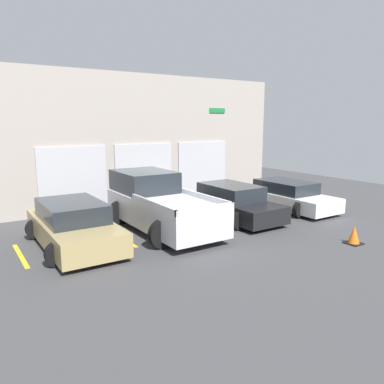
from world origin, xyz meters
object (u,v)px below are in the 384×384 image
at_px(pickup_truck, 158,204).
at_px(traffic_cone, 354,236).
at_px(van_right, 232,203).
at_px(sedan_white, 287,196).
at_px(sedan_side, 73,226).

distance_m(pickup_truck, traffic_cone, 6.29).
relative_size(van_right, traffic_cone, 7.80).
distance_m(pickup_truck, van_right, 3.00).
xyz_separation_m(pickup_truck, van_right, (2.97, -0.29, -0.27)).
distance_m(sedan_white, van_right, 2.97).
xyz_separation_m(pickup_truck, traffic_cone, (4.16, -4.67, -0.63)).
bearing_deg(sedan_white, van_right, 179.99).
relative_size(sedan_white, sedan_side, 1.00).
bearing_deg(sedan_side, sedan_white, 0.00).
distance_m(sedan_white, sedan_side, 8.92).
xyz_separation_m(pickup_truck, sedan_side, (-2.97, -0.29, -0.25)).
xyz_separation_m(sedan_side, traffic_cone, (7.13, -4.39, -0.37)).
height_order(sedan_white, sedan_side, sedan_side).
relative_size(sedan_side, traffic_cone, 7.93).
bearing_deg(pickup_truck, van_right, -5.50).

